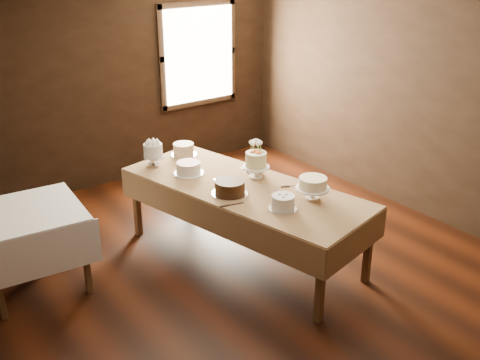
# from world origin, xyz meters

# --- Properties ---
(floor) EXTENTS (5.00, 6.00, 0.01)m
(floor) POSITION_xyz_m (0.00, 0.00, 0.00)
(floor) COLOR black
(floor) RESTS_ON ground
(wall_back) EXTENTS (5.00, 0.02, 2.80)m
(wall_back) POSITION_xyz_m (0.00, 3.00, 1.40)
(wall_back) COLOR black
(wall_back) RESTS_ON ground
(wall_right) EXTENTS (0.02, 6.00, 2.80)m
(wall_right) POSITION_xyz_m (2.50, 0.00, 1.40)
(wall_right) COLOR black
(wall_right) RESTS_ON ground
(window) EXTENTS (1.10, 0.05, 1.30)m
(window) POSITION_xyz_m (1.30, 2.94, 1.60)
(window) COLOR #FFEABF
(window) RESTS_ON wall_back
(display_table) EXTENTS (1.58, 2.79, 0.81)m
(display_table) POSITION_xyz_m (0.13, 0.31, 0.75)
(display_table) COLOR #4A321D
(display_table) RESTS_ON ground
(side_table) EXTENTS (1.03, 1.03, 0.81)m
(side_table) POSITION_xyz_m (-1.81, 1.06, 0.71)
(side_table) COLOR #4A321D
(side_table) RESTS_ON ground
(cake_meringue) EXTENTS (0.24, 0.24, 0.26)m
(cake_meringue) POSITION_xyz_m (-0.33, 1.35, 0.93)
(cake_meringue) COLOR silver
(cake_meringue) RESTS_ON display_table
(cake_speckled) EXTENTS (0.30, 0.30, 0.14)m
(cake_speckled) POSITION_xyz_m (0.10, 1.43, 0.88)
(cake_speckled) COLOR silver
(cake_speckled) RESTS_ON display_table
(cake_lattice) EXTENTS (0.32, 0.32, 0.12)m
(cake_lattice) POSITION_xyz_m (-0.15, 0.92, 0.87)
(cake_lattice) COLOR white
(cake_lattice) RESTS_ON display_table
(cake_chocolate) EXTENTS (0.36, 0.36, 0.14)m
(cake_chocolate) POSITION_xyz_m (-0.09, 0.24, 0.88)
(cake_chocolate) COLOR silver
(cake_chocolate) RESTS_ON display_table
(cake_flowers) EXTENTS (0.28, 0.28, 0.29)m
(cake_flowers) POSITION_xyz_m (0.36, 0.41, 0.94)
(cake_flowers) COLOR white
(cake_flowers) RESTS_ON display_table
(cake_swirl) EXTENTS (0.27, 0.27, 0.14)m
(cake_swirl) POSITION_xyz_m (0.10, -0.33, 0.88)
(cake_swirl) COLOR silver
(cake_swirl) RESTS_ON display_table
(cake_cream) EXTENTS (0.33, 0.33, 0.23)m
(cake_cream) POSITION_xyz_m (0.47, -0.32, 0.92)
(cake_cream) COLOR white
(cake_cream) RESTS_ON display_table
(cake_server_a) EXTENTS (0.19, 0.18, 0.01)m
(cake_server_a) POSITION_xyz_m (0.29, 0.01, 0.82)
(cake_server_a) COLOR silver
(cake_server_a) RESTS_ON display_table
(cake_server_b) EXTENTS (0.23, 0.12, 0.01)m
(cake_server_b) POSITION_xyz_m (0.56, -0.00, 0.82)
(cake_server_b) COLOR silver
(cake_server_b) RESTS_ON display_table
(cake_server_c) EXTENTS (0.10, 0.24, 0.01)m
(cake_server_c) POSITION_xyz_m (0.01, 0.56, 0.82)
(cake_server_c) COLOR silver
(cake_server_c) RESTS_ON display_table
(cake_server_d) EXTENTS (0.07, 0.24, 0.01)m
(cake_server_d) POSITION_xyz_m (0.39, 0.65, 0.82)
(cake_server_d) COLOR silver
(cake_server_d) RESTS_ON display_table
(cake_server_e) EXTENTS (0.24, 0.08, 0.01)m
(cake_server_e) POSITION_xyz_m (-0.18, 0.01, 0.82)
(cake_server_e) COLOR silver
(cake_server_e) RESTS_ON display_table
(flower_vase) EXTENTS (0.17, 0.17, 0.14)m
(flower_vase) POSITION_xyz_m (0.47, 0.55, 0.88)
(flower_vase) COLOR #2D2823
(flower_vase) RESTS_ON display_table
(flower_bouquet) EXTENTS (0.14, 0.14, 0.20)m
(flower_bouquet) POSITION_xyz_m (0.47, 0.55, 1.08)
(flower_bouquet) COLOR white
(flower_bouquet) RESTS_ON flower_vase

